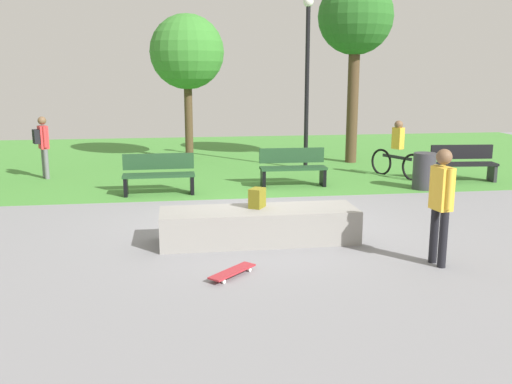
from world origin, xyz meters
name	(u,v)px	position (x,y,z in m)	size (l,w,h in m)	color
ground_plane	(258,222)	(0.00, 0.00, 0.00)	(28.00, 28.00, 0.00)	gray
grass_lawn	(222,158)	(0.00, 7.98, 0.00)	(26.60, 12.03, 0.01)	#478C38
concrete_ledge	(259,225)	(-0.17, -1.23, 0.27)	(3.19, 0.92, 0.54)	gray
backpack_on_ledge	(257,198)	(-0.18, -1.11, 0.70)	(0.28, 0.20, 0.32)	olive
skater_performing_trick	(441,198)	(2.20, -2.72, 0.98)	(0.24, 0.43, 1.68)	black
skateboard_by_ledge	(232,272)	(-0.76, -2.76, 0.06)	(0.71, 0.71, 0.08)	#A5262D
park_bench_by_oak	(159,173)	(-1.86, 2.71, 0.48)	(1.61, 0.49, 0.91)	#1E4223
park_bench_far_right	(293,166)	(1.33, 3.19, 0.48)	(1.61, 0.50, 0.91)	#1E4223
park_bench_near_path	(463,162)	(5.73, 3.17, 0.48)	(1.63, 0.60, 0.91)	black
tree_broad_elm	(356,20)	(3.86, 6.54, 4.22)	(2.21, 2.21, 5.41)	#4C3823
tree_slender_maple	(187,53)	(-1.03, 7.83, 3.30)	(2.27, 2.27, 4.46)	#4C3823
lamp_post	(307,68)	(2.21, 5.60, 2.83)	(0.28, 0.28, 4.72)	black
trash_bin	(424,171)	(4.32, 2.39, 0.43)	(0.52, 0.52, 0.86)	#333338
pedestrian_with_backpack	(43,142)	(-4.86, 5.08, 0.96)	(0.43, 0.42, 1.61)	slate
cyclist_on_bicycle	(397,153)	(4.28, 3.96, 0.63)	(0.83, 1.67, 1.52)	black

